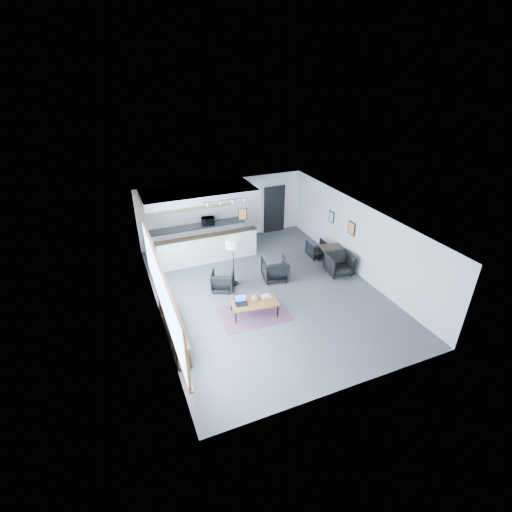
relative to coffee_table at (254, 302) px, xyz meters
name	(u,v)px	position (x,y,z in m)	size (l,w,h in m)	color
room	(267,257)	(0.85, 0.99, 0.88)	(7.02, 9.02, 2.62)	#4B4B4E
window	(162,290)	(-2.62, 0.09, 1.04)	(0.10, 5.95, 1.66)	#8CBFFF
console	(173,326)	(-2.45, -0.06, -0.09)	(0.35, 3.00, 0.80)	black
kitchenette	(200,219)	(-0.35, 4.70, 0.96)	(4.20, 1.96, 2.60)	white
doorway	(274,208)	(3.15, 5.41, 0.66)	(1.10, 0.12, 2.15)	black
track_light	(226,201)	(0.26, 3.19, 2.11)	(1.60, 0.07, 0.15)	silver
wall_art_lower	(352,228)	(4.32, 1.39, 1.13)	(0.03, 0.38, 0.48)	black
wall_art_upper	(331,217)	(4.32, 2.69, 1.08)	(0.03, 0.34, 0.44)	black
kilim_rug	(254,314)	(0.00, 0.00, -0.41)	(2.12, 1.49, 0.01)	#512D3F
coffee_table	(254,302)	(0.00, 0.00, 0.00)	(1.47, 0.92, 0.45)	brown
laptop	(241,301)	(-0.39, 0.08, 0.11)	(0.39, 0.34, 0.26)	black
ceramic_pot	(255,298)	(0.04, 0.03, 0.14)	(0.22, 0.22, 0.22)	gray
book_stack	(266,296)	(0.42, 0.07, 0.07)	(0.28, 0.22, 0.08)	silver
coaster	(262,304)	(0.16, -0.19, 0.04)	(0.13, 0.13, 0.01)	#E5590C
armchair_left	(223,280)	(-0.46, 1.67, -0.05)	(0.71, 0.67, 0.73)	black
armchair_right	(275,269)	(1.43, 1.59, 0.01)	(0.83, 0.78, 0.86)	black
floor_lamp	(233,244)	(0.01, 1.86, 1.09)	(0.66, 0.66, 1.74)	black
dining_table	(333,250)	(3.85, 1.73, 0.21)	(0.94, 0.94, 0.69)	black
dining_chair_near	(339,265)	(3.72, 1.06, -0.05)	(0.71, 0.67, 0.74)	black
dining_chair_far	(317,250)	(3.67, 2.52, -0.12)	(0.57, 0.54, 0.59)	black
microwave	(208,220)	(0.08, 5.14, 0.69)	(0.52, 0.29, 0.35)	black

